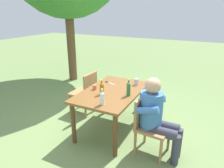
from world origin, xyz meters
TOP-DOWN VIEW (x-y plane):
  - ground_plane at (0.00, 0.00)m, footprint 24.00×24.00m
  - dining_table at (0.00, 0.00)m, footprint 1.42×0.89m
  - chair_near_left at (-0.31, -0.74)m, footprint 0.47×0.47m
  - chair_far_right at (0.32, 0.74)m, footprint 0.46×0.46m
  - person_in_white_shirt at (-0.32, -0.85)m, footprint 0.47×0.61m
  - bottle_amber at (-0.21, 0.08)m, footprint 0.06×0.06m
  - bottle_clear at (-0.54, -0.11)m, footprint 0.06×0.06m
  - bottle_green at (-0.07, -0.33)m, footprint 0.06×0.06m
  - cup_terracotta at (-0.08, 0.29)m, footprint 0.06×0.06m
  - cup_steel at (0.44, -0.27)m, footprint 0.07×0.07m
  - table_knife at (0.32, 0.22)m, footprint 0.10×0.23m
  - backpack_by_near_side at (1.13, -0.26)m, footprint 0.33×0.21m

SIDE VIEW (x-z plane):
  - ground_plane at x=0.00m, z-range 0.00..0.00m
  - backpack_by_near_side at x=1.13m, z-range -0.01..0.43m
  - chair_near_left at x=-0.31m, z-range 0.05..0.92m
  - chair_far_right at x=0.32m, z-range 0.05..0.92m
  - dining_table at x=0.00m, z-range 0.27..1.01m
  - person_in_white_shirt at x=-0.32m, z-range 0.07..1.25m
  - table_knife at x=0.32m, z-range 0.74..0.75m
  - cup_terracotta at x=-0.08m, z-range 0.74..0.83m
  - cup_steel at x=0.44m, z-range 0.74..0.86m
  - bottle_clear at x=-0.54m, z-range 0.73..0.97m
  - bottle_amber at x=-0.21m, z-range 0.73..0.97m
  - bottle_green at x=-0.07m, z-range 0.72..1.00m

